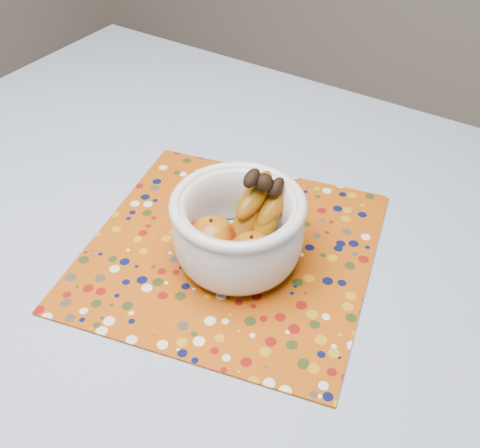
% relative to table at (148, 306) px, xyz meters
% --- Properties ---
extents(table, '(1.20, 1.20, 0.75)m').
position_rel_table_xyz_m(table, '(0.00, 0.00, 0.00)').
color(table, brown).
rests_on(table, ground).
extents(tablecloth, '(1.32, 1.32, 0.01)m').
position_rel_table_xyz_m(tablecloth, '(0.00, 0.00, 0.08)').
color(tablecloth, slate).
rests_on(tablecloth, table).
extents(placemat, '(0.50, 0.50, 0.00)m').
position_rel_table_xyz_m(placemat, '(0.09, 0.10, 0.09)').
color(placemat, '#963F08').
rests_on(placemat, tablecloth).
extents(fruit_bowl, '(0.19, 0.20, 0.15)m').
position_rel_table_xyz_m(fruit_bowl, '(0.12, 0.09, 0.16)').
color(fruit_bowl, silver).
rests_on(fruit_bowl, placemat).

